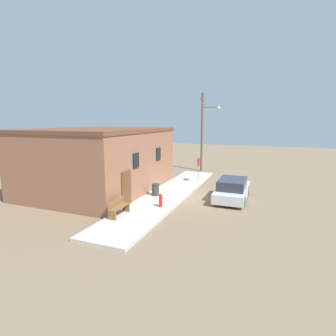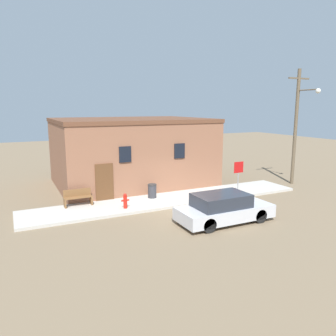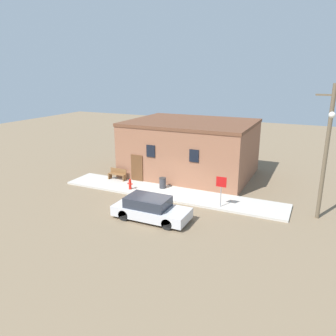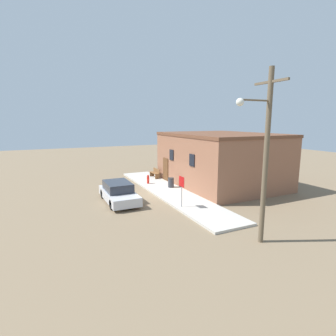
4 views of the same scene
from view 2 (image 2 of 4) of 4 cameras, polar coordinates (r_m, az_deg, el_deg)
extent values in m
plane|color=#7A664C|center=(17.54, 2.33, -6.86)|extent=(80.00, 80.00, 0.00)
cube|color=#BCB7AD|center=(18.66, 0.37, -5.54)|extent=(16.16, 2.68, 0.15)
cube|color=#8E5B42|center=(22.72, -6.42, 2.61)|extent=(9.86, 7.61, 4.26)
cube|color=brown|center=(22.52, -6.54, 8.28)|extent=(9.96, 7.71, 0.24)
cube|color=black|center=(18.50, -7.48, 2.37)|extent=(0.70, 0.08, 0.90)
cube|color=black|center=(19.85, 2.01, 3.01)|extent=(0.70, 0.08, 0.90)
cube|color=brown|center=(18.43, -11.00, -2.64)|extent=(1.00, 0.08, 2.20)
cylinder|color=red|center=(16.95, -7.45, -5.92)|extent=(0.19, 0.19, 0.64)
sphere|color=red|center=(16.85, -7.48, -4.72)|extent=(0.18, 0.18, 0.18)
cylinder|color=red|center=(16.87, -7.95, -5.67)|extent=(0.11, 0.09, 0.09)
cylinder|color=red|center=(16.96, -6.98, -5.55)|extent=(0.11, 0.09, 0.09)
cylinder|color=gray|center=(19.66, 12.11, -1.76)|extent=(0.06, 0.06, 1.97)
cube|color=red|center=(19.51, 12.22, 0.12)|extent=(0.65, 0.02, 0.65)
cube|color=brown|center=(17.75, -17.51, -5.90)|extent=(0.08, 0.44, 0.44)
cube|color=brown|center=(17.98, -13.22, -5.47)|extent=(0.08, 0.44, 0.44)
cube|color=brown|center=(17.79, -15.39, -4.95)|extent=(1.44, 0.44, 0.04)
cube|color=brown|center=(17.92, -15.55, -4.13)|extent=(1.44, 0.04, 0.38)
cylinder|color=#333338|center=(18.73, -2.77, -4.10)|extent=(0.48, 0.48, 0.73)
cylinder|color=#2D2D2D|center=(18.63, -2.78, -2.92)|extent=(0.51, 0.51, 0.06)
cylinder|color=brown|center=(23.90, 21.32, 6.53)|extent=(0.23, 0.23, 7.73)
cylinder|color=brown|center=(23.36, 23.18, 12.41)|extent=(0.08, 1.58, 0.08)
sphere|color=silver|center=(22.84, 24.68, 12.10)|extent=(0.32, 0.32, 0.32)
cube|color=brown|center=(23.93, 21.85, 14.29)|extent=(1.80, 0.10, 0.10)
cylinder|color=black|center=(16.97, 12.03, -6.55)|extent=(0.64, 0.20, 0.64)
cylinder|color=black|center=(15.77, 15.75, -8.05)|extent=(0.64, 0.20, 0.64)
cylinder|color=black|center=(15.48, 3.79, -8.02)|extent=(0.64, 0.20, 0.64)
cylinder|color=black|center=(14.15, 7.16, -9.89)|extent=(0.64, 0.20, 0.64)
cube|color=silver|center=(15.50, 9.84, -7.56)|extent=(4.49, 1.85, 0.59)
cube|color=#282D38|center=(15.20, 9.22, -5.57)|extent=(2.47, 1.63, 0.60)
camera|label=1|loc=(12.76, -66.24, 3.25)|focal=28.00mm
camera|label=3|loc=(17.68, 78.04, 12.11)|focal=35.00mm
camera|label=4|loc=(26.97, 48.44, 7.55)|focal=28.00mm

